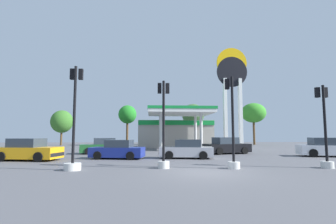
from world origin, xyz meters
The scene contains 17 objects.
ground_plane centered at (0.00, 0.00, 0.00)m, with size 90.00×90.00×0.00m, color #56565B.
gas_station centered at (0.64, 22.32, 2.18)m, with size 10.03×12.55×4.79m.
station_pole_sign centered at (7.53, 18.33, 8.13)m, with size 3.87×0.56×12.82m.
car_0 centered at (4.42, 11.05, 0.69)m, with size 4.57×2.83×1.52m.
car_1 centered at (-11.13, 6.11, 0.69)m, with size 4.49×2.48×1.52m.
car_2 centered at (-7.14, 11.95, 0.66)m, with size 4.31×2.45×1.46m.
car_3 centered at (-5.09, 6.92, 0.63)m, with size 4.12×2.30×1.40m.
car_4 centered at (11.67, 7.67, 0.69)m, with size 4.59×2.81×1.53m.
car_5 centered at (0.06, 6.91, 0.64)m, with size 4.17×2.25×1.42m.
traffic_signal_0 centered at (-1.92, 1.61, 1.82)m, with size 0.65×0.67×4.73m.
traffic_signal_1 centered at (-6.53, 1.15, 1.59)m, with size 0.83×0.83×5.34m.
traffic_signal_2 centered at (1.75, 1.22, 1.57)m, with size 0.64×0.67×4.93m.
traffic_signal_3 centered at (6.85, 1.13, 1.75)m, with size 0.65×0.67×4.51m.
tree_0 centered at (-17.44, 29.79, 3.89)m, with size 3.53×3.53×5.76m.
tree_1 centered at (-6.60, 28.57, 4.99)m, with size 2.92×2.92×6.54m.
tree_2 centered at (4.46, 30.09, 5.15)m, with size 3.83×3.83×7.02m.
tree_3 centered at (15.23, 30.32, 5.54)m, with size 4.27×4.27×7.29m.
Camera 1 is at (-2.52, -11.71, 1.80)m, focal length 26.27 mm.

